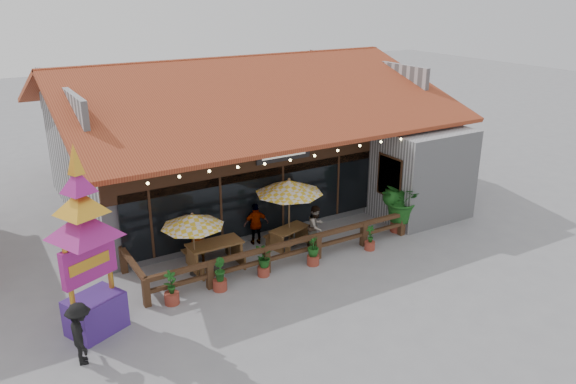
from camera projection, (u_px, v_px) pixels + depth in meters
ground at (321, 249)px, 20.02m from camera, size 100.00×100.00×0.00m
restaurant_building at (243, 146)px, 24.71m from camera, size 15.50×14.73×6.09m
patio_railing at (270, 251)px, 18.50m from camera, size 10.00×2.60×0.92m
umbrella_left at (192, 221)px, 17.66m from camera, size 2.32×2.32×2.16m
umbrella_right at (289, 187)px, 19.59m from camera, size 2.58×2.58×2.57m
picnic_table_left at (215, 250)px, 18.61m from camera, size 1.81×1.56×0.87m
picnic_table_right at (289, 234)px, 20.13m from camera, size 1.72×1.57×0.70m
thai_sign_tower at (84, 230)px, 14.28m from camera, size 2.76×2.76×5.66m
tropical_plant at (400, 200)px, 21.10m from camera, size 2.13×2.16×2.26m
diner_a at (197, 239)px, 18.74m from camera, size 0.65×0.43×1.79m
diner_b at (316, 227)px, 19.97m from camera, size 0.94×0.86×1.58m
diner_c at (256, 224)px, 20.22m from camera, size 0.97×0.56×1.56m
pedestrian at (81, 334)px, 13.73m from camera, size 0.71×1.12×1.65m
planter_a at (171, 290)px, 16.44m from camera, size 0.44×0.44×1.07m
planter_b at (220, 276)px, 17.18m from camera, size 0.43×0.43×1.06m
planter_c at (263, 260)px, 18.03m from camera, size 0.76×0.73×0.97m
planter_d at (313, 251)px, 18.76m from camera, size 0.52×0.52×1.02m
planter_e at (370, 240)px, 19.89m from camera, size 0.37×0.37×0.92m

